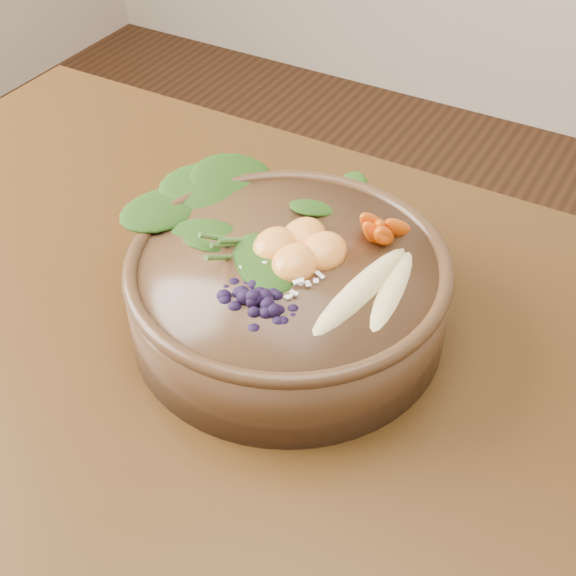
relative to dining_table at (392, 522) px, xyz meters
name	(u,v)px	position (x,y,z in m)	size (l,w,h in m)	color
dining_table	(392,522)	(0.00, 0.00, 0.00)	(1.60, 0.90, 0.75)	#331C0C
stoneware_bowl	(288,295)	(-0.17, 0.10, 0.14)	(0.32, 0.32, 0.09)	#4C311C
kale_heap	(276,194)	(-0.22, 0.17, 0.20)	(0.21, 0.19, 0.05)	#254E11
carrot_cluster	(381,197)	(-0.12, 0.19, 0.22)	(0.07, 0.07, 0.09)	#DE4E07
banana_halves	(378,277)	(-0.08, 0.11, 0.20)	(0.08, 0.18, 0.03)	#E0CC84
mandarin_cluster	(300,238)	(-0.17, 0.12, 0.20)	(0.09, 0.10, 0.04)	orange
blueberry_pile	(256,286)	(-0.17, 0.04, 0.20)	(0.15, 0.11, 0.04)	black
coconut_flakes	(279,273)	(-0.17, 0.08, 0.18)	(0.10, 0.08, 0.01)	white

